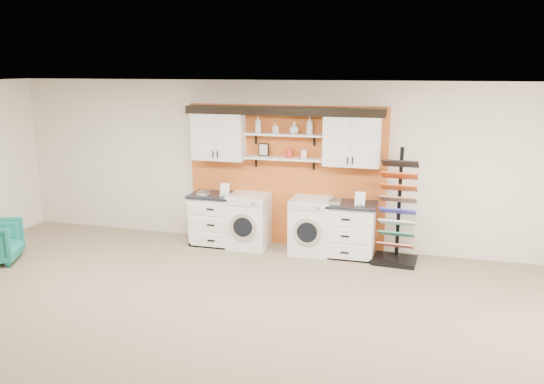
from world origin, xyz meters
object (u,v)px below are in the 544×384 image
(base_cabinet_right, at_px, (348,229))
(sample_rack, at_px, (397,228))
(washer, at_px, (249,221))
(dryer, at_px, (311,225))
(base_cabinet_left, at_px, (217,219))

(base_cabinet_right, height_order, sample_rack, sample_rack)
(washer, distance_m, dryer, 1.08)
(base_cabinet_right, bearing_deg, base_cabinet_left, -180.00)
(base_cabinet_left, bearing_deg, base_cabinet_right, 0.00)
(washer, relative_size, dryer, 1.00)
(base_cabinet_right, distance_m, dryer, 0.60)
(sample_rack, bearing_deg, dryer, -179.06)
(washer, height_order, dryer, dryer)
(sample_rack, bearing_deg, base_cabinet_right, 177.75)
(washer, distance_m, sample_rack, 2.46)
(base_cabinet_left, relative_size, dryer, 0.99)
(washer, relative_size, sample_rack, 0.51)
(base_cabinet_left, distance_m, washer, 0.58)
(base_cabinet_right, bearing_deg, washer, -179.88)
(base_cabinet_right, distance_m, sample_rack, 0.79)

